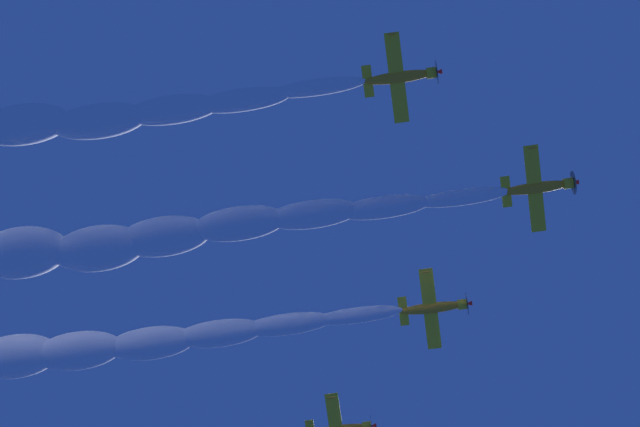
{
  "coord_description": "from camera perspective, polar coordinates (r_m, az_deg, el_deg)",
  "views": [
    {
      "loc": [
        -32.62,
        5.7,
        2.15
      ],
      "look_at": [
        -8.69,
        12.92,
        89.36
      ],
      "focal_mm": 56.49,
      "sensor_mm": 36.0,
      "label": 1
    }
  ],
  "objects": [
    {
      "name": "airplane_lead",
      "position": [
        91.13,
        12.3,
        1.46
      ],
      "size": [
        7.88,
        7.03,
        2.32
      ],
      "color": "orange"
    },
    {
      "name": "airplane_left_wingman",
      "position": [
        94.97,
        6.5,
        -5.32
      ],
      "size": [
        7.88,
        7.02,
        2.33
      ],
      "color": "orange"
    },
    {
      "name": "airplane_right_wingman",
      "position": [
        87.77,
        4.63,
        7.72
      ],
      "size": [
        7.89,
        7.02,
        2.29
      ],
      "color": "orange"
    },
    {
      "name": "smoke_trail_lead",
      "position": [
        94.03,
        -15.43,
        -2.04
      ],
      "size": [
        13.44,
        60.98,
        6.01
      ],
      "color": "white"
    }
  ]
}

